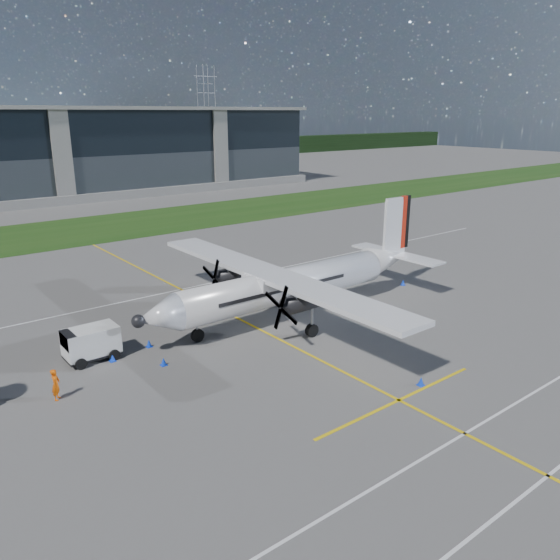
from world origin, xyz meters
name	(u,v)px	position (x,y,z in m)	size (l,w,h in m)	color
ground	(64,247)	(0.00, 40.00, 0.00)	(400.00, 400.00, 0.00)	#5B5956
grass_strip	(43,235)	(0.00, 48.00, 0.02)	(400.00, 18.00, 0.04)	#1B3F11
pylon_east	(207,111)	(85.00, 150.00, 15.00)	(9.00, 4.60, 30.00)	gray
yellow_taxiway_centerline	(232,315)	(3.00, 10.00, 0.01)	(0.20, 70.00, 0.01)	yellow
white_lane_line	(510,506)	(0.00, -14.00, 0.01)	(90.00, 0.15, 0.01)	white
turboprop_aircraft	(296,264)	(6.92, 7.34, 3.93)	(25.24, 26.17, 7.85)	white
baggage_tug	(91,344)	(-7.95, 8.98, 1.02)	(3.41, 2.05, 2.05)	silver
ground_crew_person	(55,382)	(-11.19, 5.29, 1.00)	(0.81, 0.58, 1.99)	#F25907
safety_cone_nose_port	(163,362)	(-4.90, 5.51, 0.25)	(0.36, 0.36, 0.50)	#0D39E2
safety_cone_tail	(403,282)	(18.99, 7.00, 0.25)	(0.36, 0.36, 0.50)	#0D39E2
safety_cone_fwd	(112,358)	(-7.10, 7.95, 0.25)	(0.36, 0.36, 0.50)	#0D39E2
safety_cone_nose_stbd	(149,343)	(-4.40, 8.56, 0.25)	(0.36, 0.36, 0.50)	#0D39E2
safety_cone_portwing	(421,381)	(5.25, -5.66, 0.25)	(0.36, 0.36, 0.50)	#0D39E2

